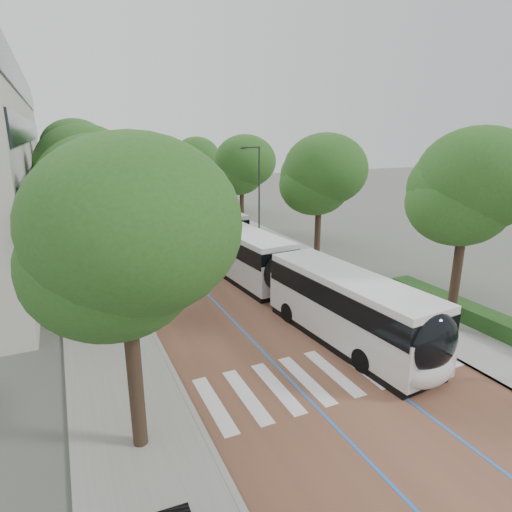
{
  "coord_description": "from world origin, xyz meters",
  "views": [
    {
      "loc": [
        -8.88,
        -11.4,
        9.22
      ],
      "look_at": [
        0.97,
        9.98,
        2.4
      ],
      "focal_mm": 30.0,
      "sensor_mm": 36.0,
      "label": 1
    }
  ],
  "objects": [
    {
      "name": "lane_line_left",
      "position": [
        -1.6,
        40.0,
        0.02
      ],
      "size": [
        0.12,
        126.0,
        0.01
      ],
      "primitive_type": "cube",
      "color": "blue",
      "rests_on": "road"
    },
    {
      "name": "lamp_post_left",
      "position": [
        -6.1,
        8.0,
        4.12
      ],
      "size": [
        0.14,
        0.14,
        8.0
      ],
      "primitive_type": "cylinder",
      "color": "#2F2F32",
      "rests_on": "sidewalk_left"
    },
    {
      "name": "bus_queued_3",
      "position": [
        2.21,
        62.28,
        1.62
      ],
      "size": [
        3.18,
        12.51,
        3.2
      ],
      "rotation": [
        0.0,
        0.0,
        0.06
      ],
      "color": "silver",
      "rests_on": "ground"
    },
    {
      "name": "zebra_crossing",
      "position": [
        0.2,
        1.0,
        0.03
      ],
      "size": [
        10.55,
        3.6,
        0.01
      ],
      "color": "silver",
      "rests_on": "ground"
    },
    {
      "name": "trees_left",
      "position": [
        -7.5,
        23.79,
        6.63
      ],
      "size": [
        5.98,
        60.53,
        9.76
      ],
      "color": "black",
      "rests_on": "ground"
    },
    {
      "name": "kerb_right",
      "position": [
        5.6,
        40.0,
        0.06
      ],
      "size": [
        0.2,
        140.0,
        0.14
      ],
      "primitive_type": "cube",
      "color": "gray",
      "rests_on": "ground"
    },
    {
      "name": "ground",
      "position": [
        0.0,
        0.0,
        0.0
      ],
      "size": [
        160.0,
        160.0,
        0.0
      ],
      "primitive_type": "plane",
      "color": "#51544C",
      "rests_on": "ground"
    },
    {
      "name": "trees_right",
      "position": [
        7.7,
        23.6,
        6.03
      ],
      "size": [
        6.05,
        47.66,
        8.95
      ],
      "color": "black",
      "rests_on": "ground"
    },
    {
      "name": "sidewalk_right",
      "position": [
        7.5,
        40.0,
        0.06
      ],
      "size": [
        4.0,
        140.0,
        0.12
      ],
      "primitive_type": "cube",
      "color": "gray",
      "rests_on": "ground"
    },
    {
      "name": "lead_bus",
      "position": [
        1.99,
        6.78,
        1.63
      ],
      "size": [
        3.86,
        18.53,
        3.2
      ],
      "rotation": [
        0.0,
        0.0,
        0.07
      ],
      "color": "black",
      "rests_on": "ground"
    },
    {
      "name": "bus_queued_0",
      "position": [
        2.55,
        23.02,
        1.62
      ],
      "size": [
        2.82,
        12.45,
        3.2
      ],
      "rotation": [
        0.0,
        0.0,
        0.02
      ],
      "color": "silver",
      "rests_on": "ground"
    },
    {
      "name": "hedge",
      "position": [
        9.1,
        0.0,
        0.52
      ],
      "size": [
        1.2,
        14.0,
        0.8
      ],
      "primitive_type": "cube",
      "color": "#1B3D15",
      "rests_on": "sidewalk_right"
    },
    {
      "name": "sidewalk_left",
      "position": [
        -7.5,
        40.0,
        0.06
      ],
      "size": [
        4.0,
        140.0,
        0.12
      ],
      "primitive_type": "cube",
      "color": "gray",
      "rests_on": "ground"
    },
    {
      "name": "bus_queued_1",
      "position": [
        2.62,
        35.87,
        1.62
      ],
      "size": [
        2.69,
        12.43,
        3.2
      ],
      "rotation": [
        0.0,
        0.0,
        -0.01
      ],
      "color": "silver",
      "rests_on": "ground"
    },
    {
      "name": "road",
      "position": [
        0.0,
        40.0,
        0.01
      ],
      "size": [
        11.0,
        140.0,
        0.02
      ],
      "primitive_type": "cube",
      "color": "brown",
      "rests_on": "ground"
    },
    {
      "name": "kerb_left",
      "position": [
        -5.6,
        40.0,
        0.06
      ],
      "size": [
        0.2,
        140.0,
        0.14
      ],
      "primitive_type": "cube",
      "color": "gray",
      "rests_on": "ground"
    },
    {
      "name": "bus_queued_2",
      "position": [
        2.57,
        49.13,
        1.62
      ],
      "size": [
        3.14,
        12.51,
        3.2
      ],
      "rotation": [
        0.0,
        0.0,
        0.05
      ],
      "color": "silver",
      "rests_on": "ground"
    },
    {
      "name": "streetlight_far",
      "position": [
        6.62,
        22.0,
        4.82
      ],
      "size": [
        1.82,
        0.2,
        8.0
      ],
      "color": "#2F2F32",
      "rests_on": "sidewalk_right"
    },
    {
      "name": "lane_line_right",
      "position": [
        1.6,
        40.0,
        0.02
      ],
      "size": [
        0.12,
        126.0,
        0.01
      ],
      "primitive_type": "cube",
      "color": "blue",
      "rests_on": "road"
    }
  ]
}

